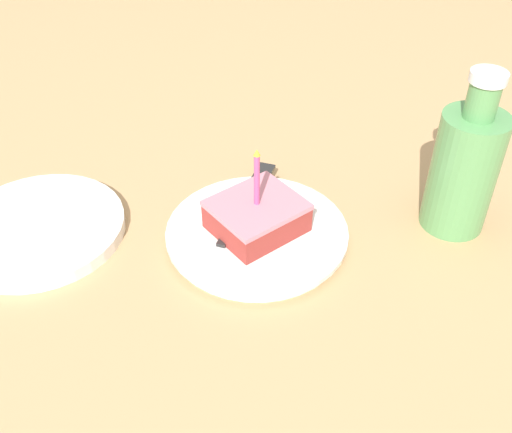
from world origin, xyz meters
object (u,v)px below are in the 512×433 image
object	(u,v)px
side_plate	(39,228)
cake_slice	(257,215)
bottle	(464,168)
fork	(251,196)
plate	(256,234)

from	to	relation	value
side_plate	cake_slice	bearing A→B (deg)	-40.27
side_plate	bottle	bearing A→B (deg)	-35.63
bottle	side_plate	distance (m)	0.56
cake_slice	side_plate	xyz separation A→B (m)	(-0.22, 0.19, -0.03)
cake_slice	bottle	size ratio (longest dim) A/B	0.55
cake_slice	fork	world-z (taller)	cake_slice
fork	side_plate	size ratio (longest dim) A/B	0.73
plate	cake_slice	xyz separation A→B (m)	(0.00, 0.00, 0.03)
plate	cake_slice	size ratio (longest dim) A/B	1.96
plate	side_plate	bearing A→B (deg)	139.43
plate	fork	size ratio (longest dim) A/B	1.44
side_plate	fork	bearing A→B (deg)	-26.89
bottle	cake_slice	bearing A→B (deg)	149.42
cake_slice	fork	xyz separation A→B (m)	(0.03, 0.06, -0.02)
plate	bottle	bearing A→B (deg)	-30.31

